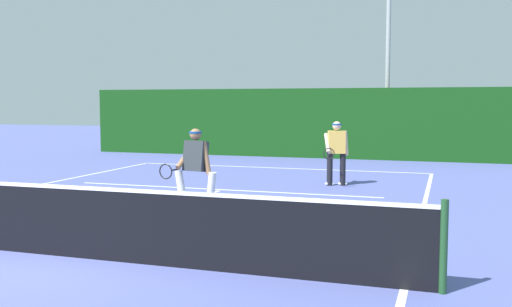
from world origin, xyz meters
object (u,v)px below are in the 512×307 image
(player_near, at_px, (195,167))
(light_pole, at_px, (388,36))
(tennis_ball, at_px, (290,229))
(player_far, at_px, (336,150))

(player_near, xyz_separation_m, light_pole, (2.33, 13.28, 3.85))
(player_near, height_order, tennis_ball, player_near)
(tennis_ball, bearing_deg, light_pole, 89.27)
(player_far, height_order, light_pole, light_pole)
(player_near, bearing_deg, player_far, -103.70)
(light_pole, bearing_deg, player_far, -92.90)
(player_far, bearing_deg, light_pole, -113.10)
(player_far, relative_size, tennis_ball, 25.48)
(player_near, xyz_separation_m, tennis_ball, (2.14, -0.87, -0.89))
(player_near, distance_m, tennis_ball, 2.48)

